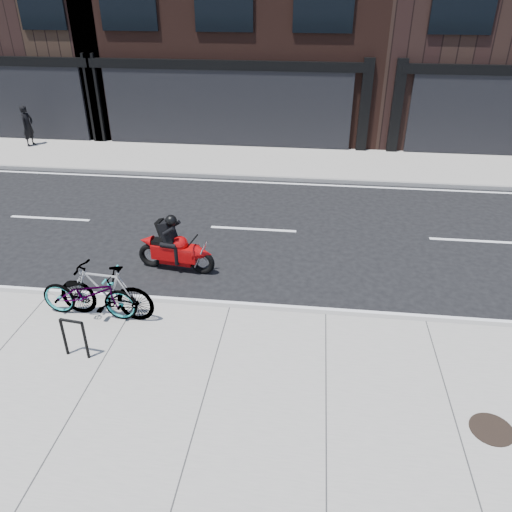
# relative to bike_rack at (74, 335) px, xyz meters

# --- Properties ---
(ground) EXTENTS (120.00, 120.00, 0.00)m
(ground) POSITION_rel_bike_rack_xyz_m (2.49, 3.84, -0.60)
(ground) COLOR black
(ground) RESTS_ON ground
(sidewalk_near) EXTENTS (60.00, 6.00, 0.13)m
(sidewalk_near) POSITION_rel_bike_rack_xyz_m (2.49, -1.16, -0.54)
(sidewalk_near) COLOR gray
(sidewalk_near) RESTS_ON ground
(sidewalk_far) EXTENTS (60.00, 3.50, 0.13)m
(sidewalk_far) POSITION_rel_bike_rack_xyz_m (2.49, 11.59, -0.54)
(sidewalk_far) COLOR gray
(sidewalk_far) RESTS_ON ground
(bike_rack) EXTENTS (0.48, 0.11, 0.80)m
(bike_rack) POSITION_rel_bike_rack_xyz_m (0.00, 0.00, 0.00)
(bike_rack) COLOR black
(bike_rack) RESTS_ON sidewalk_near
(bicycle_front) EXTENTS (2.04, 0.80, 1.05)m
(bicycle_front) POSITION_rel_bike_rack_xyz_m (-0.24, 1.24, 0.05)
(bicycle_front) COLOR gray
(bicycle_front) RESTS_ON sidewalk_near
(bicycle_rear) EXTENTS (2.05, 0.73, 1.21)m
(bicycle_rear) POSITION_rel_bike_rack_xyz_m (0.12, 1.24, 0.13)
(bicycle_rear) COLOR gray
(bicycle_rear) RESTS_ON sidewalk_near
(motorcycle) EXTENTS (1.93, 0.64, 1.44)m
(motorcycle) POSITION_rel_bike_rack_xyz_m (1.02, 3.42, -0.02)
(motorcycle) COLOR black
(motorcycle) RESTS_ON ground
(pedestrian) EXTENTS (0.46, 0.63, 1.61)m
(pedestrian) POSITION_rel_bike_rack_xyz_m (-7.52, 12.29, 0.33)
(pedestrian) COLOR black
(pedestrian) RESTS_ON sidewalk_far
(manhole_cover) EXTENTS (0.80, 0.80, 0.02)m
(manhole_cover) POSITION_rel_bike_rack_xyz_m (7.00, -0.88, -0.46)
(manhole_cover) COLOR black
(manhole_cover) RESTS_ON sidewalk_near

